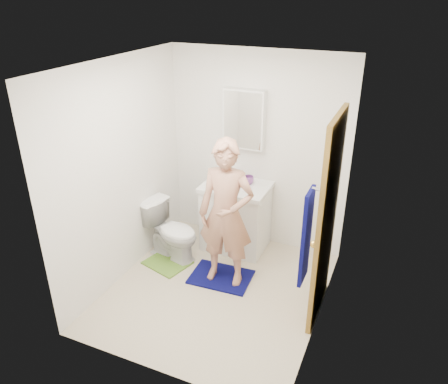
% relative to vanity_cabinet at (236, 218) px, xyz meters
% --- Properties ---
extents(floor, '(2.20, 2.40, 0.02)m').
position_rel_vanity_cabinet_xyz_m(floor, '(0.15, -0.91, -0.41)').
color(floor, beige).
rests_on(floor, ground).
extents(ceiling, '(2.20, 2.40, 0.02)m').
position_rel_vanity_cabinet_xyz_m(ceiling, '(0.15, -0.91, 2.01)').
color(ceiling, white).
rests_on(ceiling, ground).
extents(wall_back, '(2.20, 0.02, 2.40)m').
position_rel_vanity_cabinet_xyz_m(wall_back, '(0.15, 0.30, 0.80)').
color(wall_back, white).
rests_on(wall_back, ground).
extents(wall_front, '(2.20, 0.02, 2.40)m').
position_rel_vanity_cabinet_xyz_m(wall_front, '(0.15, -2.12, 0.80)').
color(wall_front, white).
rests_on(wall_front, ground).
extents(wall_left, '(0.02, 2.40, 2.40)m').
position_rel_vanity_cabinet_xyz_m(wall_left, '(-0.96, -0.91, 0.80)').
color(wall_left, white).
rests_on(wall_left, ground).
extents(wall_right, '(0.02, 2.40, 2.40)m').
position_rel_vanity_cabinet_xyz_m(wall_right, '(1.26, -0.91, 0.80)').
color(wall_right, white).
rests_on(wall_right, ground).
extents(vanity_cabinet, '(0.75, 0.55, 0.80)m').
position_rel_vanity_cabinet_xyz_m(vanity_cabinet, '(0.00, 0.00, 0.00)').
color(vanity_cabinet, white).
rests_on(vanity_cabinet, floor).
extents(countertop, '(0.79, 0.59, 0.05)m').
position_rel_vanity_cabinet_xyz_m(countertop, '(0.00, 0.00, 0.43)').
color(countertop, white).
rests_on(countertop, vanity_cabinet).
extents(sink_basin, '(0.40, 0.40, 0.03)m').
position_rel_vanity_cabinet_xyz_m(sink_basin, '(0.00, 0.00, 0.44)').
color(sink_basin, white).
rests_on(sink_basin, countertop).
extents(faucet, '(0.03, 0.03, 0.12)m').
position_rel_vanity_cabinet_xyz_m(faucet, '(0.00, 0.18, 0.51)').
color(faucet, silver).
rests_on(faucet, countertop).
extents(medicine_cabinet, '(0.50, 0.12, 0.70)m').
position_rel_vanity_cabinet_xyz_m(medicine_cabinet, '(0.00, 0.22, 1.20)').
color(medicine_cabinet, white).
rests_on(medicine_cabinet, wall_back).
extents(mirror_panel, '(0.46, 0.01, 0.66)m').
position_rel_vanity_cabinet_xyz_m(mirror_panel, '(0.00, 0.16, 1.20)').
color(mirror_panel, white).
rests_on(mirror_panel, wall_back).
extents(door, '(0.05, 0.80, 2.05)m').
position_rel_vanity_cabinet_xyz_m(door, '(1.22, -0.76, 0.62)').
color(door, olive).
rests_on(door, ground).
extents(door_knob, '(0.07, 0.07, 0.07)m').
position_rel_vanity_cabinet_xyz_m(door_knob, '(1.18, -1.08, 0.55)').
color(door_knob, gold).
rests_on(door_knob, door).
extents(towel, '(0.03, 0.24, 0.80)m').
position_rel_vanity_cabinet_xyz_m(towel, '(1.18, -1.48, 0.85)').
color(towel, '#08094F').
rests_on(towel, wall_right).
extents(towel_hook, '(0.06, 0.02, 0.02)m').
position_rel_vanity_cabinet_xyz_m(towel_hook, '(1.22, -1.48, 1.27)').
color(towel_hook, silver).
rests_on(towel_hook, wall_right).
extents(toilet, '(0.77, 0.55, 0.71)m').
position_rel_vanity_cabinet_xyz_m(toilet, '(-0.61, -0.52, -0.05)').
color(toilet, white).
rests_on(toilet, floor).
extents(bath_mat, '(0.70, 0.52, 0.02)m').
position_rel_vanity_cabinet_xyz_m(bath_mat, '(0.10, -0.69, -0.39)').
color(bath_mat, '#08094F').
rests_on(bath_mat, floor).
extents(green_rug, '(0.58, 0.53, 0.02)m').
position_rel_vanity_cabinet_xyz_m(green_rug, '(-0.60, -0.69, -0.39)').
color(green_rug, olive).
rests_on(green_rug, floor).
extents(soap_dispenser, '(0.10, 0.10, 0.21)m').
position_rel_vanity_cabinet_xyz_m(soap_dispenser, '(-0.24, -0.06, 0.56)').
color(soap_dispenser, '#BC7657').
rests_on(soap_dispenser, countertop).
extents(toothbrush_cup, '(0.16, 0.16, 0.10)m').
position_rel_vanity_cabinet_xyz_m(toothbrush_cup, '(0.12, 0.09, 0.50)').
color(toothbrush_cup, '#86469A').
rests_on(toothbrush_cup, countertop).
extents(man, '(0.63, 0.44, 1.64)m').
position_rel_vanity_cabinet_xyz_m(man, '(0.17, -0.70, 0.44)').
color(man, tan).
rests_on(man, bath_mat).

